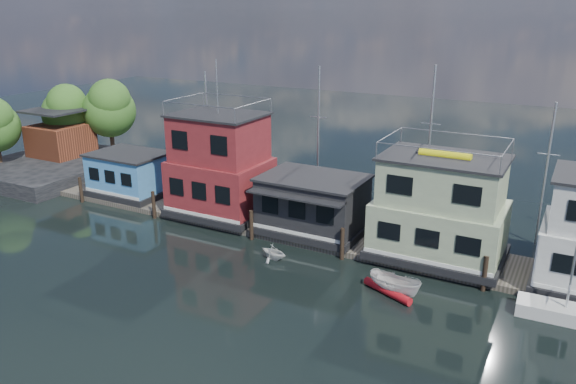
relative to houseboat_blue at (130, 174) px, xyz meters
The scene contains 13 objects.
ground 21.75m from the houseboat_blue, 33.69° to the right, with size 160.00×160.00×0.00m, color black.
dock 18.11m from the houseboat_blue, ahead, with size 48.00×5.00×0.40m, color #595147.
houseboat_blue is the anchor object (origin of this frame).
houseboat_red 9.69m from the houseboat_blue, ahead, with size 7.40×5.90×11.86m.
houseboat_dark 17.50m from the houseboat_blue, ahead, with size 7.40×6.10×4.06m.
houseboat_green 26.53m from the houseboat_blue, ahead, with size 8.40×5.90×7.03m.
pilings 17.92m from the houseboat_blue, ahead, with size 42.28×0.28×2.20m.
background_masts 23.77m from the houseboat_blue, 14.77° to the left, with size 36.40×0.16×12.00m.
shore 13.32m from the houseboat_blue, 163.07° to the left, with size 12.40×15.72×8.24m.
motorboat 26.24m from the houseboat_blue, 12.60° to the right, with size 1.24×3.29×1.27m, color silver.
red_kayak 25.99m from the houseboat_blue, 13.31° to the right, with size 0.49×0.49×3.35m, color #AD121A.
day_sailer 34.71m from the houseboat_blue, ahead, with size 4.92×1.82×7.66m.
dinghy_white 17.78m from the houseboat_blue, 16.08° to the right, with size 1.72×1.99×1.05m, color silver.
Camera 1 is at (15.90, -22.20, 15.92)m, focal length 35.00 mm.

